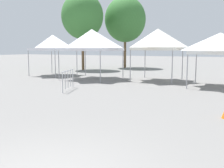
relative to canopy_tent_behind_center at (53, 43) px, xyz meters
The scene contains 7 objects.
canopy_tent_behind_center is the anchor object (origin of this frame).
canopy_tent_far_right 4.30m from the canopy_tent_behind_center, 10.19° to the right, with size 3.60×3.60×3.60m.
canopy_tent_left_of_center 8.81m from the canopy_tent_behind_center, ahead, with size 3.00×3.00×3.57m.
canopy_tent_behind_right 12.99m from the canopy_tent_behind_center, ahead, with size 3.28×3.28×3.13m.
tree_behind_tents_right 6.69m from the canopy_tent_behind_center, 99.80° to the left, with size 4.27×4.27×7.85m.
tree_behind_tents_left 11.13m from the canopy_tent_behind_center, 81.41° to the left, with size 4.61×4.61×7.98m.
crowd_barrier_by_lift 8.52m from the canopy_tent_behind_center, 45.14° to the right, with size 0.79×1.98×1.08m.
Camera 1 is at (3.11, -3.22, 2.26)m, focal length 43.54 mm.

